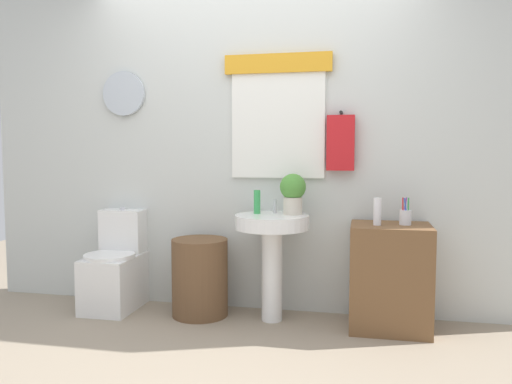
{
  "coord_description": "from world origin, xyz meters",
  "views": [
    {
      "loc": [
        0.81,
        -2.64,
        1.22
      ],
      "look_at": [
        0.08,
        0.8,
        0.93
      ],
      "focal_mm": 35.2,
      "sensor_mm": 36.0,
      "label": 1
    }
  ],
  "objects": [
    {
      "name": "back_wall",
      "position": [
        0.0,
        1.15,
        1.3
      ],
      "size": [
        4.4,
        0.18,
        2.6
      ],
      "color": "silver",
      "rests_on": "ground_plane"
    },
    {
      "name": "ground_plane",
      "position": [
        0.0,
        0.0,
        0.0
      ],
      "size": [
        8.0,
        8.0,
        0.0
      ],
      "primitive_type": "plane",
      "color": "gray"
    },
    {
      "name": "lotion_bottle",
      "position": [
        0.91,
        0.81,
        0.81
      ],
      "size": [
        0.05,
        0.05,
        0.18
      ],
      "primitive_type": "cylinder",
      "color": "white",
      "rests_on": "wooden_cabinet"
    },
    {
      "name": "soap_bottle",
      "position": [
        0.07,
        0.9,
        0.85
      ],
      "size": [
        0.05,
        0.05,
        0.17
      ],
      "primitive_type": "cylinder",
      "color": "green",
      "rests_on": "pedestal_sink"
    },
    {
      "name": "laundry_hamper",
      "position": [
        -0.36,
        0.85,
        0.29
      ],
      "size": [
        0.41,
        0.41,
        0.57
      ],
      "primitive_type": "cylinder",
      "color": "brown",
      "rests_on": "ground_plane"
    },
    {
      "name": "toilet",
      "position": [
        -1.05,
        0.88,
        0.3
      ],
      "size": [
        0.38,
        0.51,
        0.77
      ],
      "color": "white",
      "rests_on": "ground_plane"
    },
    {
      "name": "potted_plant",
      "position": [
        0.33,
        0.91,
        0.93
      ],
      "size": [
        0.19,
        0.19,
        0.29
      ],
      "color": "beige",
      "rests_on": "pedestal_sink"
    },
    {
      "name": "toothbrush_cup",
      "position": [
        1.1,
        0.87,
        0.78
      ],
      "size": [
        0.08,
        0.08,
        0.19
      ],
      "color": "silver",
      "rests_on": "wooden_cabinet"
    },
    {
      "name": "faucet",
      "position": [
        0.19,
        0.97,
        0.82
      ],
      "size": [
        0.03,
        0.03,
        0.1
      ],
      "primitive_type": "cylinder",
      "color": "silver",
      "rests_on": "pedestal_sink"
    },
    {
      "name": "wooden_cabinet",
      "position": [
        1.01,
        0.85,
        0.36
      ],
      "size": [
        0.53,
        0.44,
        0.72
      ],
      "primitive_type": "cube",
      "color": "brown",
      "rests_on": "ground_plane"
    },
    {
      "name": "pedestal_sink",
      "position": [
        0.19,
        0.85,
        0.58
      ],
      "size": [
        0.53,
        0.53,
        0.77
      ],
      "color": "white",
      "rests_on": "ground_plane"
    }
  ]
}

